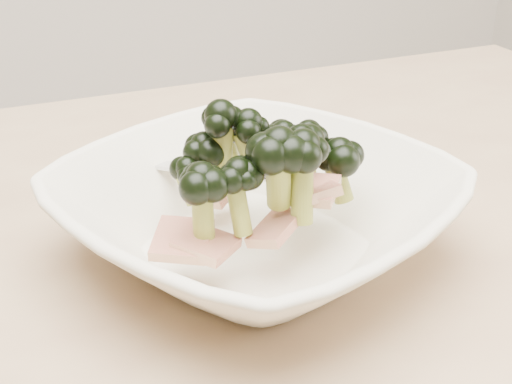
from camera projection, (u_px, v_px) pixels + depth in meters
broccoli_dish at (256, 206)px, 0.50m from camera, size 0.35×0.35×0.12m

